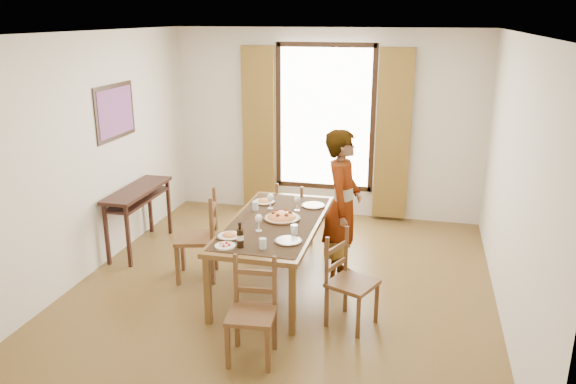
% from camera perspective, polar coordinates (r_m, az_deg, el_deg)
% --- Properties ---
extents(ground, '(5.00, 5.00, 0.00)m').
position_cam_1_polar(ground, '(6.29, -0.46, -9.50)').
color(ground, '#503719').
rests_on(ground, ground).
extents(room_shell, '(4.60, 5.10, 2.74)m').
position_cam_1_polar(room_shell, '(5.88, -0.23, 4.57)').
color(room_shell, beige).
rests_on(room_shell, ground).
extents(console_table, '(0.38, 1.20, 0.80)m').
position_cam_1_polar(console_table, '(7.26, -15.00, -0.52)').
color(console_table, black).
rests_on(console_table, ground).
extents(dining_table, '(0.95, 1.99, 0.76)m').
position_cam_1_polar(dining_table, '(6.03, -1.36, -3.52)').
color(dining_table, brown).
rests_on(dining_table, ground).
extents(chair_west, '(0.55, 0.55, 1.01)m').
position_cam_1_polar(chair_west, '(6.38, -8.97, -4.72)').
color(chair_west, brown).
rests_on(chair_west, ground).
extents(chair_north, '(0.45, 0.45, 0.87)m').
position_cam_1_polar(chair_north, '(7.13, 0.60, -2.60)').
color(chair_north, brown).
rests_on(chair_north, ground).
extents(chair_south, '(0.43, 0.43, 0.90)m').
position_cam_1_polar(chair_south, '(4.92, -3.66, -12.26)').
color(chair_south, brown).
rests_on(chair_south, ground).
extents(chair_east, '(0.53, 0.53, 0.92)m').
position_cam_1_polar(chair_east, '(5.44, 6.26, -9.19)').
color(chair_east, brown).
rests_on(chair_east, ground).
extents(man, '(0.66, 0.46, 1.71)m').
position_cam_1_polar(man, '(6.18, 5.56, -1.47)').
color(man, gray).
rests_on(man, ground).
extents(plate_sw, '(0.27, 0.27, 0.05)m').
position_cam_1_polar(plate_sw, '(5.61, -5.96, -4.32)').
color(plate_sw, silver).
rests_on(plate_sw, dining_table).
extents(plate_se, '(0.27, 0.27, 0.05)m').
position_cam_1_polar(plate_se, '(5.47, 0.01, -4.82)').
color(plate_se, silver).
rests_on(plate_se, dining_table).
extents(plate_nw, '(0.27, 0.27, 0.05)m').
position_cam_1_polar(plate_nw, '(6.58, -2.44, -0.87)').
color(plate_nw, silver).
rests_on(plate_nw, dining_table).
extents(plate_ne, '(0.27, 0.27, 0.05)m').
position_cam_1_polar(plate_ne, '(6.46, 2.59, -1.23)').
color(plate_ne, silver).
rests_on(plate_ne, dining_table).
extents(pasta_platter, '(0.40, 0.40, 0.10)m').
position_cam_1_polar(pasta_platter, '(6.04, -0.64, -2.36)').
color(pasta_platter, '#B43617').
rests_on(pasta_platter, dining_table).
extents(caprese_plate, '(0.20, 0.20, 0.04)m').
position_cam_1_polar(caprese_plate, '(5.39, -6.40, -5.36)').
color(caprese_plate, silver).
rests_on(caprese_plate, dining_table).
extents(wine_glass_a, '(0.08, 0.08, 0.18)m').
position_cam_1_polar(wine_glass_a, '(5.71, -3.00, -3.12)').
color(wine_glass_a, white).
rests_on(wine_glass_a, dining_table).
extents(wine_glass_b, '(0.08, 0.08, 0.18)m').
position_cam_1_polar(wine_glass_b, '(6.30, 0.94, -1.11)').
color(wine_glass_b, white).
rests_on(wine_glass_b, dining_table).
extents(wine_glass_c, '(0.08, 0.08, 0.18)m').
position_cam_1_polar(wine_glass_c, '(6.36, -1.80, -0.92)').
color(wine_glass_c, white).
rests_on(wine_glass_c, dining_table).
extents(tumbler_a, '(0.07, 0.07, 0.10)m').
position_cam_1_polar(tumbler_a, '(5.64, 0.64, -3.85)').
color(tumbler_a, silver).
rests_on(tumbler_a, dining_table).
extents(tumbler_b, '(0.07, 0.07, 0.10)m').
position_cam_1_polar(tumbler_b, '(6.34, -3.34, -1.41)').
color(tumbler_b, silver).
rests_on(tumbler_b, dining_table).
extents(tumbler_c, '(0.07, 0.07, 0.10)m').
position_cam_1_polar(tumbler_c, '(5.32, -2.58, -5.24)').
color(tumbler_c, silver).
rests_on(tumbler_c, dining_table).
extents(wine_bottle, '(0.07, 0.07, 0.25)m').
position_cam_1_polar(wine_bottle, '(5.33, -4.89, -4.37)').
color(wine_bottle, black).
rests_on(wine_bottle, dining_table).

